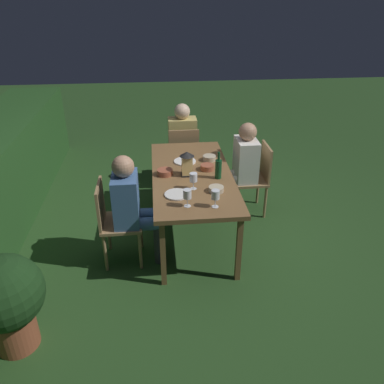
# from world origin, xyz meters

# --- Properties ---
(ground_plane) EXTENTS (16.00, 16.00, 0.00)m
(ground_plane) POSITION_xyz_m (0.00, 0.00, 0.00)
(ground_plane) COLOR #26471E
(dining_table) EXTENTS (1.84, 0.85, 0.75)m
(dining_table) POSITION_xyz_m (0.00, 0.00, 0.69)
(dining_table) COLOR brown
(dining_table) RESTS_ON ground
(chair_head_far) EXTENTS (0.40, 0.42, 0.87)m
(chair_head_far) POSITION_xyz_m (1.17, 0.00, 0.49)
(chair_head_far) COLOR #9E7A51
(chair_head_far) RESTS_ON ground
(person_in_mustard) EXTENTS (0.48, 0.38, 1.15)m
(person_in_mustard) POSITION_xyz_m (1.37, 0.00, 0.64)
(person_in_mustard) COLOR tan
(person_in_mustard) RESTS_ON ground
(chair_side_right_a) EXTENTS (0.42, 0.40, 0.87)m
(chair_side_right_a) POSITION_xyz_m (-0.41, 0.81, 0.49)
(chair_side_right_a) COLOR #9E7A51
(chair_side_right_a) RESTS_ON ground
(person_in_blue) EXTENTS (0.38, 0.47, 1.15)m
(person_in_blue) POSITION_xyz_m (-0.41, 0.62, 0.64)
(person_in_blue) COLOR #426699
(person_in_blue) RESTS_ON ground
(chair_side_left_b) EXTENTS (0.42, 0.40, 0.87)m
(chair_side_left_b) POSITION_xyz_m (0.41, -0.81, 0.49)
(chair_side_left_b) COLOR #9E7A51
(chair_side_left_b) RESTS_ON ground
(person_in_cream) EXTENTS (0.38, 0.47, 1.15)m
(person_in_cream) POSITION_xyz_m (0.41, -0.62, 0.64)
(person_in_cream) COLOR white
(person_in_cream) RESTS_ON ground
(lantern_centerpiece) EXTENTS (0.15, 0.15, 0.27)m
(lantern_centerpiece) POSITION_xyz_m (-0.03, 0.06, 0.89)
(lantern_centerpiece) COLOR black
(lantern_centerpiece) RESTS_ON dining_table
(green_bottle_on_table) EXTENTS (0.07, 0.07, 0.29)m
(green_bottle_on_table) POSITION_xyz_m (-0.14, -0.26, 0.86)
(green_bottle_on_table) COLOR #144723
(green_bottle_on_table) RESTS_ON dining_table
(wine_glass_a) EXTENTS (0.08, 0.08, 0.17)m
(wine_glass_a) POSITION_xyz_m (-0.69, 0.11, 0.86)
(wine_glass_a) COLOR silver
(wine_glass_a) RESTS_ON dining_table
(wine_glass_b) EXTENTS (0.08, 0.08, 0.17)m
(wine_glass_b) POSITION_xyz_m (-0.73, -0.14, 0.86)
(wine_glass_b) COLOR silver
(wine_glass_b) RESTS_ON dining_table
(wine_glass_c) EXTENTS (0.08, 0.08, 0.17)m
(wine_glass_c) POSITION_xyz_m (-0.35, 0.02, 0.86)
(wine_glass_c) COLOR silver
(wine_glass_c) RESTS_ON dining_table
(plate_a) EXTENTS (0.25, 0.25, 0.01)m
(plate_a) POSITION_xyz_m (0.32, 0.05, 0.75)
(plate_a) COLOR white
(plate_a) RESTS_ON dining_table
(plate_b) EXTENTS (0.24, 0.24, 0.01)m
(plate_b) POSITION_xyz_m (-0.47, 0.19, 0.75)
(plate_b) COLOR silver
(plate_b) RESTS_ON dining_table
(bowl_olives) EXTENTS (0.17, 0.17, 0.06)m
(bowl_olives) POSITION_xyz_m (0.00, 0.29, 0.78)
(bowl_olives) COLOR #9E5138
(bowl_olives) RESTS_ON dining_table
(bowl_bread) EXTENTS (0.15, 0.15, 0.06)m
(bowl_bread) POSITION_xyz_m (0.08, -0.17, 0.78)
(bowl_bread) COLOR #9E5138
(bowl_bread) RESTS_ON dining_table
(bowl_salad) EXTENTS (0.15, 0.15, 0.06)m
(bowl_salad) POSITION_xyz_m (0.33, -0.23, 0.78)
(bowl_salad) COLOR #BCAD8E
(bowl_salad) RESTS_ON dining_table
(bowl_dip) EXTENTS (0.15, 0.15, 0.05)m
(bowl_dip) POSITION_xyz_m (-0.43, -0.19, 0.77)
(bowl_dip) COLOR #BCAD8E
(bowl_dip) RESTS_ON dining_table
(potted_plant_by_hedge) EXTENTS (0.58, 0.58, 0.82)m
(potted_plant_by_hedge) POSITION_xyz_m (-1.45, 1.53, 0.48)
(potted_plant_by_hedge) COLOR brown
(potted_plant_by_hedge) RESTS_ON ground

